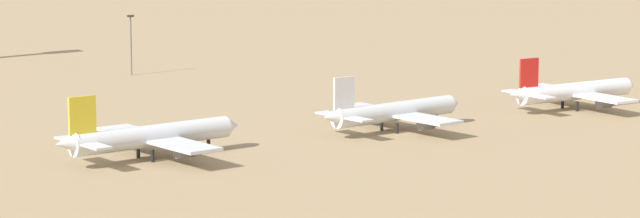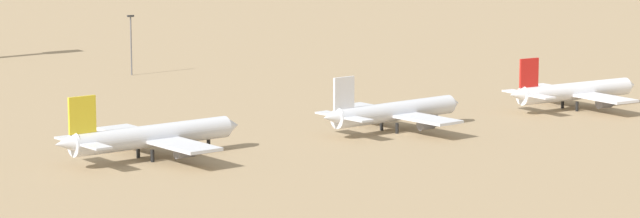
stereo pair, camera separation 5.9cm
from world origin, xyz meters
The scene contains 5 objects.
ground centered at (0.00, 0.00, 0.00)m, with size 4000.00×4000.00×0.00m, color #9E8460.
parked_jet_yellow_1 centered at (-52.80, 3.32, 4.08)m, with size 37.74×31.94×12.46m.
parked_jet_white_2 centered at (-0.23, 3.62, 3.89)m, with size 35.95×30.46×11.87m.
parked_jet_red_3 centered at (48.60, 5.25, 3.91)m, with size 35.96×30.05×11.92m.
light_pole_west centered at (-8.14, 107.53, 8.91)m, with size 1.80×0.50×15.40m.
Camera 2 is at (-156.87, -215.71, 47.02)m, focal length 78.26 mm.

